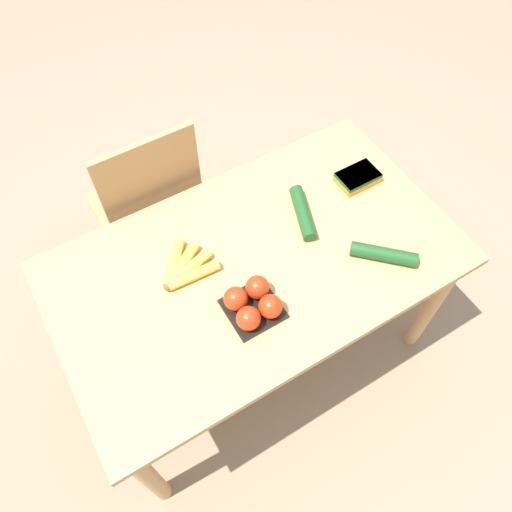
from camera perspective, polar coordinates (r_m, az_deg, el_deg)
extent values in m
plane|color=gray|center=(2.34, 0.00, -10.18)|extent=(12.00, 12.00, 0.00)
cube|color=tan|center=(1.70, 0.00, -0.82)|extent=(1.38, 0.80, 0.03)
cylinder|color=tan|center=(1.86, -12.20, -23.40)|extent=(0.06, 0.06, 0.70)
cylinder|color=tan|center=(2.16, 19.44, -5.27)|extent=(0.06, 0.06, 0.70)
cylinder|color=tan|center=(2.13, -19.73, -6.69)|extent=(0.06, 0.06, 0.70)
cylinder|color=tan|center=(2.39, 8.77, 7.08)|extent=(0.06, 0.06, 0.70)
cube|color=tan|center=(2.26, -12.40, 5.55)|extent=(0.42, 0.40, 0.03)
cube|color=tan|center=(1.93, -11.54, 6.93)|extent=(0.39, 0.02, 0.53)
cylinder|color=tan|center=(2.56, -9.47, 6.68)|extent=(0.04, 0.04, 0.42)
cylinder|color=tan|center=(2.52, -16.75, 3.18)|extent=(0.04, 0.04, 0.42)
cylinder|color=tan|center=(2.37, -5.83, 1.34)|extent=(0.04, 0.04, 0.42)
cylinder|color=tan|center=(2.32, -13.65, -2.55)|extent=(0.04, 0.04, 0.42)
sphere|color=brown|center=(1.64, -9.99, -3.42)|extent=(0.03, 0.03, 0.03)
cylinder|color=#DBCC47|center=(1.65, -7.14, -2.18)|extent=(0.18, 0.05, 0.04)
cylinder|color=#DBCC47|center=(1.66, -7.68, -1.50)|extent=(0.18, 0.08, 0.04)
cylinder|color=#DBCC47|center=(1.68, -8.44, -1.02)|extent=(0.17, 0.13, 0.04)
cylinder|color=#DBCC47|center=(1.69, -9.34, -0.79)|extent=(0.14, 0.16, 0.04)
cube|color=black|center=(1.59, -0.35, -6.06)|extent=(0.17, 0.17, 0.01)
sphere|color=red|center=(1.53, -0.88, -7.14)|extent=(0.08, 0.08, 0.08)
sphere|color=red|center=(1.55, 1.66, -5.78)|extent=(0.08, 0.08, 0.08)
sphere|color=red|center=(1.56, -2.35, -4.89)|extent=(0.08, 0.08, 0.08)
sphere|color=red|center=(1.58, 0.14, -3.59)|extent=(0.08, 0.08, 0.08)
cube|color=orange|center=(1.93, 11.52, 8.77)|extent=(0.15, 0.10, 0.04)
cube|color=#145123|center=(1.92, 11.59, 9.03)|extent=(0.15, 0.10, 0.01)
cylinder|color=#1E5123|center=(1.78, 5.37, 4.92)|extent=(0.12, 0.23, 0.05)
cylinder|color=#1E5123|center=(1.73, 14.38, 0.20)|extent=(0.19, 0.19, 0.05)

